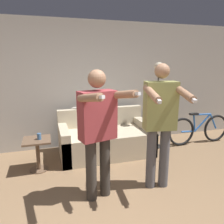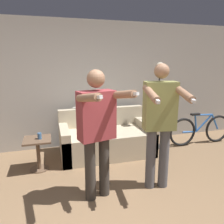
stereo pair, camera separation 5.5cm
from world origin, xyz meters
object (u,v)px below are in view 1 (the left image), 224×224
(floor_lamp, at_px, (158,87))
(side_table, at_px, (37,148))
(bicycle, at_px, (199,129))
(person_left, at_px, (98,127))
(cat, at_px, (87,105))
(cup, at_px, (39,136))
(couch, at_px, (106,139))
(person_right, at_px, (160,119))

(floor_lamp, bearing_deg, side_table, -171.52)
(bicycle, bearing_deg, person_left, -153.73)
(cat, xyz_separation_m, floor_lamp, (1.40, -0.35, 0.37))
(cat, relative_size, cup, 4.93)
(couch, distance_m, floor_lamp, 1.50)
(cat, height_order, side_table, cat)
(cat, bearing_deg, side_table, -144.02)
(side_table, height_order, cup, cup)
(bicycle, bearing_deg, cup, -175.60)
(floor_lamp, xyz_separation_m, bicycle, (1.00, -0.11, -0.96))
(couch, relative_size, person_left, 1.04)
(couch, bearing_deg, bicycle, -2.63)
(cup, bearing_deg, bicycle, 4.40)
(floor_lamp, bearing_deg, cat, 166.01)
(couch, bearing_deg, cup, -163.80)
(side_table, xyz_separation_m, cup, (0.04, -0.01, 0.21))
(side_table, bearing_deg, bicycle, 4.11)
(person_right, bearing_deg, cat, 121.78)
(cup, distance_m, bicycle, 3.35)
(floor_lamp, bearing_deg, couch, -179.27)
(floor_lamp, height_order, side_table, floor_lamp)
(cat, height_order, cup, cat)
(side_table, bearing_deg, cat, 35.98)
(person_right, bearing_deg, person_left, -169.96)
(couch, bearing_deg, floor_lamp, 0.73)
(side_table, height_order, bicycle, bicycle)
(floor_lamp, relative_size, cup, 17.20)
(person_right, distance_m, bicycle, 2.24)
(person_left, distance_m, cat, 1.74)
(person_left, relative_size, side_table, 3.12)
(cup, bearing_deg, side_table, 161.39)
(person_left, relative_size, person_right, 0.96)
(floor_lamp, bearing_deg, person_right, -117.21)
(couch, distance_m, cup, 1.30)
(floor_lamp, relative_size, bicycle, 1.16)
(floor_lamp, height_order, cup, floor_lamp)
(cup, relative_size, bicycle, 0.07)
(floor_lamp, distance_m, side_table, 2.56)
(person_right, xyz_separation_m, cup, (-1.62, 1.02, -0.42))
(person_left, distance_m, person_right, 0.87)
(couch, height_order, floor_lamp, floor_lamp)
(cat, height_order, floor_lamp, floor_lamp)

